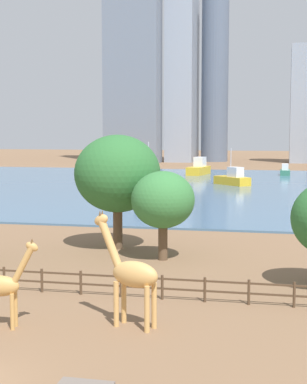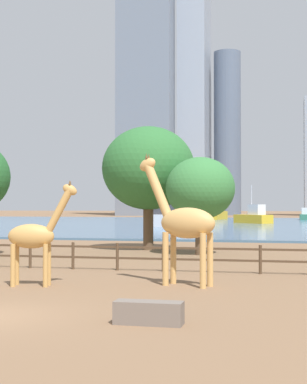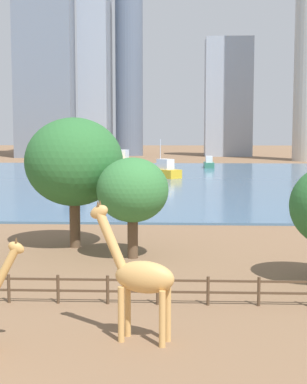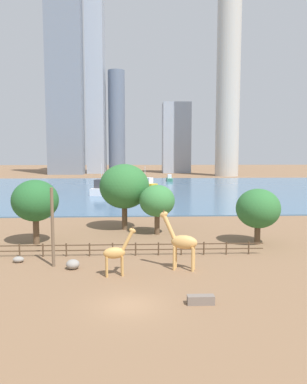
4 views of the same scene
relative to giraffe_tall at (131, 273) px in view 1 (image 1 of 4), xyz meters
name	(u,v)px [view 1 (image 1 of 4)]	position (x,y,z in m)	size (l,w,h in m)	color
ground_plane	(214,185)	(-4.40, 72.54, -2.44)	(400.00, 400.00, 0.00)	brown
harbor_water	(212,186)	(-4.40, 69.54, -2.34)	(180.00, 86.00, 0.20)	#476B8C
giraffe_tall	(131,273)	(0.00, 0.00, 0.00)	(3.41, 1.61, 5.19)	tan
giraffe_companion	(3,286)	(-5.53, -1.38, -0.51)	(2.80, 0.99, 4.06)	tan
enclosure_fence	(68,280)	(-4.69, 4.54, -1.67)	(26.12, 0.14, 1.30)	#4C3826
tree_left_large	(117,174)	(-5.46, 17.19, 3.21)	(6.43, 6.43, 8.56)	brown
tree_left_small	(163,200)	(-1.37, 14.05, 1.69)	(4.34, 4.34, 6.11)	brown
boat_ferry	(199,169)	(-10.04, 95.23, -1.02)	(4.16, 8.50, 3.58)	gold
boat_sailboat	(147,184)	(-12.36, 57.14, -1.03)	(4.58, 8.49, 7.25)	silver
boat_tug	(233,179)	(-1.24, 72.00, -1.22)	(6.46, 6.53, 6.08)	gold
boat_barge	(285,171)	(7.33, 96.92, -1.44)	(1.95, 5.37, 2.36)	#337259
skyline_block_central	(215,80)	(-13.72, 156.79, 22.47)	(8.21, 8.21, 49.82)	slate
skyline_block_right	(132,9)	(-36.26, 143.45, 41.83)	(15.90, 8.52, 88.53)	slate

